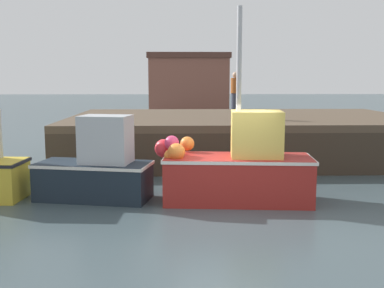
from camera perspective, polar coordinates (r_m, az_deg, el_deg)
The scene contains 6 objects.
ground at distance 11.39m, azimuth 4.20°, elevation -8.28°, with size 120.00×160.00×0.10m.
pier at distance 18.39m, azimuth 5.96°, elevation 2.52°, with size 13.36×7.92×1.65m.
fishing_boat_near_right at distance 12.40m, azimuth -11.53°, elevation -3.02°, with size 3.15×1.83×2.20m.
fishing_boat_mid at distance 11.96m, azimuth 5.61°, elevation -2.98°, with size 4.06×1.82×4.89m.
dockworker at distance 17.43m, azimuth 5.30°, elevation 5.94°, with size 0.34×0.34×1.73m.
warehouse at distance 44.93m, azimuth -0.44°, elevation 7.54°, with size 7.52×6.41×5.42m.
Camera 1 is at (-1.14, -10.88, 3.15)m, focal length 43.70 mm.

